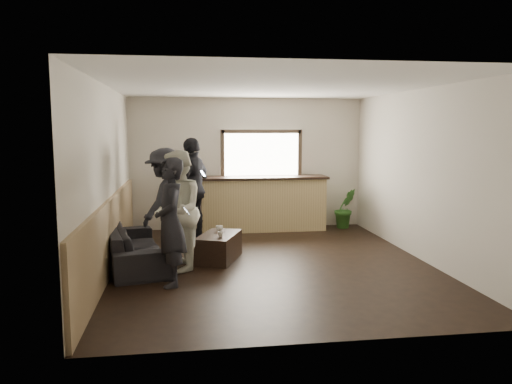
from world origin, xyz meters
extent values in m
cube|color=black|center=(0.00, 0.00, 0.00)|extent=(5.00, 6.00, 0.01)
cube|color=silver|center=(0.00, 0.00, 2.80)|extent=(5.00, 6.00, 0.01)
cube|color=beige|center=(0.00, 3.00, 1.40)|extent=(5.00, 0.01, 2.80)
cube|color=beige|center=(0.00, -3.00, 1.40)|extent=(5.00, 0.01, 2.80)
cube|color=beige|center=(-2.50, 0.00, 1.40)|extent=(0.01, 6.00, 2.80)
cube|color=beige|center=(2.50, 0.00, 1.40)|extent=(0.01, 6.00, 2.80)
cube|color=#9F815A|center=(-2.47, 0.00, 0.55)|extent=(0.06, 5.90, 1.10)
cube|color=tan|center=(0.30, 2.68, 0.55)|extent=(2.60, 0.60, 1.10)
cube|color=black|center=(0.30, 2.68, 1.12)|extent=(2.70, 0.68, 0.05)
cube|color=white|center=(0.30, 2.96, 1.60)|extent=(1.60, 0.06, 0.90)
cube|color=#3F3326|center=(0.30, 2.93, 2.09)|extent=(1.72, 0.08, 0.08)
cube|color=#3F3326|center=(-0.54, 2.93, 1.60)|extent=(0.08, 0.08, 1.06)
cube|color=#3F3326|center=(1.14, 2.93, 1.60)|extent=(0.08, 0.08, 1.06)
imported|color=black|center=(-2.15, 0.23, 0.31)|extent=(1.25, 2.22, 0.61)
cube|color=black|center=(-0.81, 0.36, 0.22)|extent=(0.85, 1.10, 0.43)
imported|color=silver|center=(-0.78, 0.61, 0.48)|extent=(0.16, 0.16, 0.09)
imported|color=silver|center=(-0.79, 0.15, 0.47)|extent=(0.11, 0.11, 0.09)
imported|color=#2D6623|center=(2.10, 2.65, 0.43)|extent=(0.54, 0.47, 0.86)
imported|color=black|center=(-1.55, -0.87, 0.88)|extent=(0.51, 0.70, 1.77)
cube|color=black|center=(-1.33, -0.84, 1.03)|extent=(0.10, 0.08, 0.12)
cube|color=white|center=(-1.33, -0.84, 1.03)|extent=(0.08, 0.07, 0.11)
imported|color=beige|center=(-1.46, -0.14, 0.92)|extent=(0.77, 0.95, 1.84)
cube|color=black|center=(-1.24, -0.12, 1.04)|extent=(0.10, 0.08, 0.12)
cube|color=white|center=(-1.24, -0.13, 1.05)|extent=(0.08, 0.07, 0.11)
imported|color=black|center=(-1.67, 0.88, 0.91)|extent=(1.17, 1.36, 1.83)
cube|color=black|center=(-1.48, 0.77, 1.07)|extent=(0.11, 0.11, 0.12)
cube|color=white|center=(-1.48, 0.76, 1.07)|extent=(0.10, 0.09, 0.11)
imported|color=black|center=(-1.18, 2.07, 0.99)|extent=(1.01, 1.24, 1.98)
cube|color=black|center=(-0.99, 1.95, 1.29)|extent=(0.12, 0.11, 0.12)
cube|color=white|center=(-0.99, 1.95, 1.29)|extent=(0.10, 0.09, 0.11)
camera|label=1|loc=(-1.35, -7.67, 2.15)|focal=35.00mm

